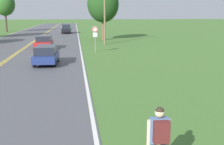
{
  "coord_description": "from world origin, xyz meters",
  "views": [
    {
      "loc": [
        6.03,
        -1.41,
        4.04
      ],
      "look_at": [
        7.99,
        13.5,
        0.87
      ],
      "focal_mm": 45.0,
      "sensor_mm": 36.0,
      "label": 1
    }
  ],
  "objects_px": {
    "tree_left_verge": "(5,4)",
    "tree_mid_treeline": "(103,4)",
    "hitchhiker_person": "(159,134)",
    "car_black_van_mid_near": "(66,29)",
    "car_silver_hatchback_mid_far": "(65,26)",
    "car_red_sedan_approaching": "(44,42)",
    "traffic_sign": "(95,33)",
    "car_dark_blue_hatchback_nearest": "(46,55)"
  },
  "relations": [
    {
      "from": "car_dark_blue_hatchback_nearest",
      "to": "car_black_van_mid_near",
      "type": "relative_size",
      "value": 0.81
    },
    {
      "from": "car_silver_hatchback_mid_far",
      "to": "car_dark_blue_hatchback_nearest",
      "type": "bearing_deg",
      "value": -1.55
    },
    {
      "from": "hitchhiker_person",
      "to": "car_silver_hatchback_mid_far",
      "type": "relative_size",
      "value": 0.49
    },
    {
      "from": "car_dark_blue_hatchback_nearest",
      "to": "traffic_sign",
      "type": "bearing_deg",
      "value": 147.07
    },
    {
      "from": "car_silver_hatchback_mid_far",
      "to": "tree_mid_treeline",
      "type": "bearing_deg",
      "value": 9.76
    },
    {
      "from": "traffic_sign",
      "to": "car_silver_hatchback_mid_far",
      "type": "height_order",
      "value": "traffic_sign"
    },
    {
      "from": "tree_left_verge",
      "to": "car_red_sedan_approaching",
      "type": "distance_m",
      "value": 34.01
    },
    {
      "from": "tree_mid_treeline",
      "to": "car_red_sedan_approaching",
      "type": "xyz_separation_m",
      "value": [
        -7.92,
        -10.2,
        -4.62
      ]
    },
    {
      "from": "hitchhiker_person",
      "to": "traffic_sign",
      "type": "bearing_deg",
      "value": 0.62
    },
    {
      "from": "tree_left_verge",
      "to": "tree_mid_treeline",
      "type": "xyz_separation_m",
      "value": [
        19.26,
        -21.44,
        -0.59
      ]
    },
    {
      "from": "car_red_sedan_approaching",
      "to": "car_silver_hatchback_mid_far",
      "type": "distance_m",
      "value": 44.11
    },
    {
      "from": "car_dark_blue_hatchback_nearest",
      "to": "car_red_sedan_approaching",
      "type": "height_order",
      "value": "car_red_sedan_approaching"
    },
    {
      "from": "hitchhiker_person",
      "to": "car_black_van_mid_near",
      "type": "relative_size",
      "value": 0.37
    },
    {
      "from": "traffic_sign",
      "to": "tree_mid_treeline",
      "type": "distance_m",
      "value": 14.95
    },
    {
      "from": "car_black_van_mid_near",
      "to": "car_silver_hatchback_mid_far",
      "type": "height_order",
      "value": "car_black_van_mid_near"
    },
    {
      "from": "tree_mid_treeline",
      "to": "traffic_sign",
      "type": "bearing_deg",
      "value": -99.02
    },
    {
      "from": "hitchhiker_person",
      "to": "traffic_sign",
      "type": "height_order",
      "value": "traffic_sign"
    },
    {
      "from": "car_dark_blue_hatchback_nearest",
      "to": "car_silver_hatchback_mid_far",
      "type": "xyz_separation_m",
      "value": [
        -0.32,
        54.52,
        -0.06
      ]
    },
    {
      "from": "traffic_sign",
      "to": "tree_mid_treeline",
      "type": "bearing_deg",
      "value": 80.98
    },
    {
      "from": "car_red_sedan_approaching",
      "to": "hitchhiker_person",
      "type": "bearing_deg",
      "value": 12.06
    },
    {
      "from": "tree_mid_treeline",
      "to": "car_silver_hatchback_mid_far",
      "type": "relative_size",
      "value": 2.19
    },
    {
      "from": "traffic_sign",
      "to": "tree_left_verge",
      "type": "xyz_separation_m",
      "value": [
        -16.98,
        35.83,
        3.92
      ]
    },
    {
      "from": "hitchhiker_person",
      "to": "car_black_van_mid_near",
      "type": "bearing_deg",
      "value": 4.75
    },
    {
      "from": "traffic_sign",
      "to": "car_dark_blue_hatchback_nearest",
      "type": "distance_m",
      "value": 7.72
    },
    {
      "from": "car_dark_blue_hatchback_nearest",
      "to": "tree_left_verge",
      "type": "bearing_deg",
      "value": -161.11
    },
    {
      "from": "hitchhiker_person",
      "to": "car_black_van_mid_near",
      "type": "distance_m",
      "value": 53.38
    },
    {
      "from": "tree_mid_treeline",
      "to": "car_red_sedan_approaching",
      "type": "height_order",
      "value": "tree_mid_treeline"
    },
    {
      "from": "traffic_sign",
      "to": "car_silver_hatchback_mid_far",
      "type": "distance_m",
      "value": 48.54
    },
    {
      "from": "hitchhiker_person",
      "to": "tree_mid_treeline",
      "type": "distance_m",
      "value": 37.5
    },
    {
      "from": "car_red_sedan_approaching",
      "to": "car_silver_hatchback_mid_far",
      "type": "bearing_deg",
      "value": 179.15
    },
    {
      "from": "traffic_sign",
      "to": "car_red_sedan_approaching",
      "type": "distance_m",
      "value": 7.15
    },
    {
      "from": "tree_left_verge",
      "to": "tree_mid_treeline",
      "type": "relative_size",
      "value": 1.04
    },
    {
      "from": "tree_left_verge",
      "to": "car_silver_hatchback_mid_far",
      "type": "xyz_separation_m",
      "value": [
        12.27,
        12.47,
        -5.24
      ]
    },
    {
      "from": "traffic_sign",
      "to": "car_black_van_mid_near",
      "type": "xyz_separation_m",
      "value": [
        -3.77,
        30.47,
        -1.1
      ]
    },
    {
      "from": "car_dark_blue_hatchback_nearest",
      "to": "car_red_sedan_approaching",
      "type": "xyz_separation_m",
      "value": [
        -1.26,
        10.42,
        -0.03
      ]
    },
    {
      "from": "tree_mid_treeline",
      "to": "car_dark_blue_hatchback_nearest",
      "type": "height_order",
      "value": "tree_mid_treeline"
    },
    {
      "from": "tree_left_verge",
      "to": "car_black_van_mid_near",
      "type": "height_order",
      "value": "tree_left_verge"
    },
    {
      "from": "tree_mid_treeline",
      "to": "car_black_van_mid_near",
      "type": "height_order",
      "value": "tree_mid_treeline"
    },
    {
      "from": "traffic_sign",
      "to": "car_black_van_mid_near",
      "type": "height_order",
      "value": "traffic_sign"
    },
    {
      "from": "tree_left_verge",
      "to": "car_black_van_mid_near",
      "type": "xyz_separation_m",
      "value": [
        13.2,
        -5.36,
        -5.03
      ]
    },
    {
      "from": "traffic_sign",
      "to": "car_dark_blue_hatchback_nearest",
      "type": "bearing_deg",
      "value": -125.16
    },
    {
      "from": "tree_left_verge",
      "to": "car_dark_blue_hatchback_nearest",
      "type": "relative_size",
      "value": 2.15
    }
  ]
}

